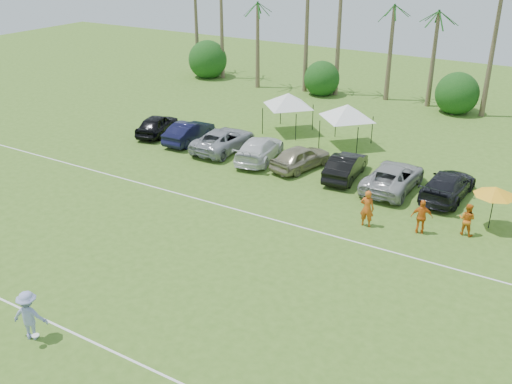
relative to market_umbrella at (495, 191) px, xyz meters
The scene contains 23 objects.
ground 22.69m from the market_umbrella, 123.46° to the right, with size 120.00×120.00×0.00m, color #446B20.
field_lines 16.65m from the market_umbrella, 138.94° to the right, with size 80.00×12.10×0.01m.
palm_tree_0 39.79m from the market_umbrella, 150.94° to the left, with size 2.40×2.40×8.90m.
palm_tree_4 25.82m from the market_umbrella, 130.67° to the left, with size 2.40×2.40×8.90m.
palm_tree_5 23.69m from the market_umbrella, 123.04° to the left, with size 2.40×2.40×9.90m.
bush_tree_0 37.36m from the market_umbrella, 147.36° to the left, with size 4.00×4.00×4.00m.
bush_tree_1 27.33m from the market_umbrella, 132.49° to the left, with size 4.00×4.00×4.00m.
bush_tree_2 21.16m from the market_umbrella, 107.77° to the left, with size 4.00×4.00×4.00m.
sideline_player_a 6.33m from the market_umbrella, 151.50° to the right, with size 0.72×0.47×1.98m, color #CA5416.
sideline_player_b 2.00m from the market_umbrella, 124.70° to the right, with size 0.82×0.64×1.68m, color orange.
sideline_player_c 3.86m from the market_umbrella, 141.21° to the right, with size 1.06×0.44×1.81m, color orange.
canopy_tent_left 18.05m from the market_umbrella, 152.78° to the left, with size 4.29×4.29×3.47m.
canopy_tent_right 13.52m from the market_umbrella, 145.45° to the left, with size 4.31×4.31×3.49m.
market_umbrella is the anchor object (origin of this frame).
frisbee_player 21.99m from the market_umbrella, 125.93° to the right, with size 1.48×1.20×2.00m.
parked_car_0 24.23m from the market_umbrella, behind, with size 1.79×4.44×1.51m, color black.
parked_car_1 21.21m from the market_umbrella, behind, with size 1.60×4.59×1.51m, color black.
parked_car_2 18.19m from the market_umbrella, behind, with size 2.51×5.45×1.51m, color #999BA2.
parked_car_3 15.15m from the market_umbrella, behind, with size 2.12×5.22×1.51m, color silver.
parked_car_4 12.18m from the market_umbrella, 169.33° to the left, with size 1.79×4.44×1.51m, color gray.
parked_car_5 9.26m from the market_umbrella, 165.36° to the left, with size 1.60×4.59×1.51m, color black.
parked_car_6 6.37m from the market_umbrella, 159.42° to the left, with size 2.51×5.45×1.51m, color #A2A2A2.
parked_car_7 4.06m from the market_umbrella, 136.87° to the left, with size 2.12×5.22×1.51m, color black.
Camera 1 is at (15.50, -9.29, 13.85)m, focal length 40.00 mm.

